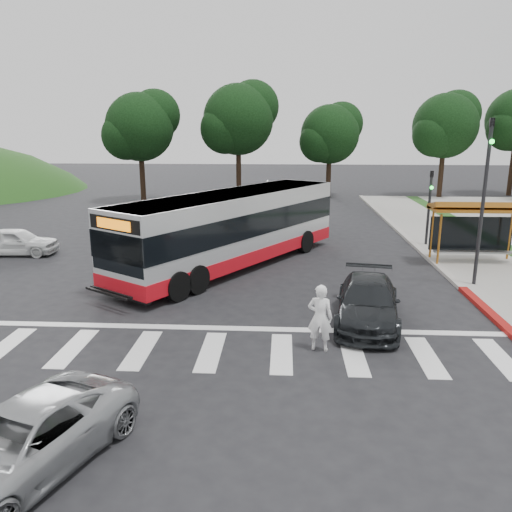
# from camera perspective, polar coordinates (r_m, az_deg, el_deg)

# --- Properties ---
(ground) EXTENTS (140.00, 140.00, 0.00)m
(ground) POSITION_cam_1_polar(r_m,az_deg,el_deg) (19.03, -3.00, -4.41)
(ground) COLOR black
(ground) RESTS_ON ground
(sidewalk_east) EXTENTS (4.00, 40.00, 0.12)m
(sidewalk_east) POSITION_cam_1_polar(r_m,az_deg,el_deg) (28.08, 21.83, 0.89)
(sidewalk_east) COLOR gray
(sidewalk_east) RESTS_ON ground
(curb_east) EXTENTS (0.30, 40.00, 0.15)m
(curb_east) POSITION_cam_1_polar(r_m,az_deg,el_deg) (27.50, 17.89, 0.99)
(curb_east) COLOR #9E9991
(curb_east) RESTS_ON ground
(curb_east_red) EXTENTS (0.32, 6.00, 0.15)m
(curb_east_red) POSITION_cam_1_polar(r_m,az_deg,el_deg) (18.39, 25.53, -6.28)
(curb_east_red) COLOR maroon
(curb_east_red) RESTS_ON ground
(crosswalk_ladder) EXTENTS (18.00, 2.60, 0.01)m
(crosswalk_ladder) POSITION_cam_1_polar(r_m,az_deg,el_deg) (14.42, -5.17, -10.80)
(crosswalk_ladder) COLOR silver
(crosswalk_ladder) RESTS_ON ground
(bus_shelter) EXTENTS (4.20, 1.60, 2.86)m
(bus_shelter) POSITION_cam_1_polar(r_m,az_deg,el_deg) (24.91, 23.94, 4.45)
(bus_shelter) COLOR #A6621B
(bus_shelter) RESTS_ON sidewalk_east
(traffic_signal_ne_tall) EXTENTS (0.18, 0.37, 6.50)m
(traffic_signal_ne_tall) POSITION_cam_1_polar(r_m,az_deg,el_deg) (20.94, 24.66, 6.94)
(traffic_signal_ne_tall) COLOR black
(traffic_signal_ne_tall) RESTS_ON ground
(traffic_signal_ne_short) EXTENTS (0.18, 0.37, 4.00)m
(traffic_signal_ne_short) POSITION_cam_1_polar(r_m,az_deg,el_deg) (27.70, 19.23, 6.05)
(traffic_signal_ne_short) COLOR black
(traffic_signal_ne_short) RESTS_ON ground
(tree_ne_a) EXTENTS (6.16, 5.74, 9.30)m
(tree_ne_a) POSITION_cam_1_polar(r_m,az_deg,el_deg) (48.06, 20.90, 13.83)
(tree_ne_a) COLOR black
(tree_ne_a) RESTS_ON parking_lot
(tree_north_a) EXTENTS (6.60, 6.15, 10.17)m
(tree_north_a) POSITION_cam_1_polar(r_m,az_deg,el_deg) (44.15, -1.93, 15.45)
(tree_north_a) COLOR black
(tree_north_a) RESTS_ON ground
(tree_north_b) EXTENTS (5.72, 5.33, 8.43)m
(tree_north_b) POSITION_cam_1_polar(r_m,az_deg,el_deg) (46.14, 8.54, 13.70)
(tree_north_b) COLOR black
(tree_north_b) RESTS_ON ground
(tree_north_c) EXTENTS (6.16, 5.74, 9.30)m
(tree_north_c) POSITION_cam_1_polar(r_m,az_deg,el_deg) (43.62, -13.04, 14.29)
(tree_north_c) COLOR black
(tree_north_c) RESTS_ON ground
(transit_bus) EXTENTS (9.40, 12.43, 3.35)m
(transit_bus) POSITION_cam_1_polar(r_m,az_deg,el_deg) (22.49, -2.63, 2.98)
(transit_bus) COLOR silver
(transit_bus) RESTS_ON ground
(pedestrian) EXTENTS (0.79, 0.61, 1.94)m
(pedestrian) POSITION_cam_1_polar(r_m,az_deg,el_deg) (14.22, 7.34, -7.00)
(pedestrian) COLOR white
(pedestrian) RESTS_ON ground
(dark_sedan) EXTENTS (2.70, 5.05, 1.39)m
(dark_sedan) POSITION_cam_1_polar(r_m,az_deg,el_deg) (16.55, 12.64, -5.13)
(dark_sedan) COLOR black
(dark_sedan) RESTS_ON ground
(silver_suv_south) EXTENTS (3.61, 5.04, 1.27)m
(silver_suv_south) POSITION_cam_1_polar(r_m,az_deg,el_deg) (10.53, -25.17, -18.60)
(silver_suv_south) COLOR #A4A6A9
(silver_suv_south) RESTS_ON ground
(west_car_white) EXTENTS (4.05, 1.80, 1.35)m
(west_car_white) POSITION_cam_1_polar(r_m,az_deg,el_deg) (27.44, -25.74, 1.51)
(west_car_white) COLOR silver
(west_car_white) RESTS_ON ground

